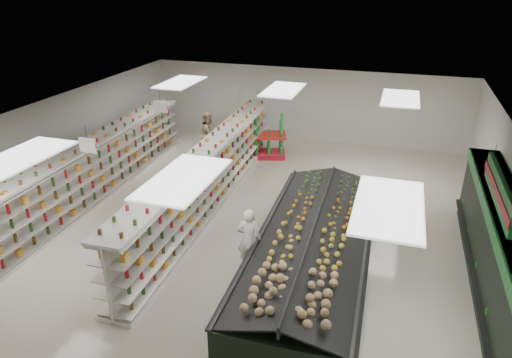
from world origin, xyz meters
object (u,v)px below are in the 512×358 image
(produce_island, at_px, (313,245))
(shopper_background, at_px, (209,133))
(soda_endcap, at_px, (269,137))
(gondola_left, at_px, (90,175))
(gondola_center, at_px, (209,179))
(shopper_main, at_px, (249,239))

(produce_island, height_order, shopper_background, shopper_background)
(soda_endcap, height_order, shopper_background, shopper_background)
(gondola_left, relative_size, gondola_center, 0.98)
(gondola_center, relative_size, soda_endcap, 6.61)
(gondola_center, bearing_deg, soda_endcap, 80.85)
(produce_island, distance_m, shopper_main, 1.70)
(gondola_center, distance_m, produce_island, 4.41)
(gondola_left, bearing_deg, gondola_center, 10.45)
(gondola_left, height_order, produce_island, gondola_left)
(produce_island, bearing_deg, soda_endcap, 114.82)
(soda_endcap, xyz_separation_m, shopper_main, (1.68, -7.62, -0.01))
(shopper_main, bearing_deg, soda_endcap, -90.84)
(gondola_left, height_order, shopper_background, gondola_left)
(gondola_left, xyz_separation_m, shopper_background, (2.06, 5.04, 0.01))
(shopper_main, bearing_deg, gondola_center, -65.06)
(gondola_left, distance_m, shopper_main, 6.51)
(produce_island, relative_size, soda_endcap, 4.50)
(shopper_background, bearing_deg, shopper_main, -155.34)
(produce_island, xyz_separation_m, shopper_main, (-1.50, -0.73, 0.31))
(gondola_center, relative_size, shopper_main, 6.87)
(gondola_center, relative_size, produce_island, 1.47)
(gondola_left, distance_m, produce_island, 7.79)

